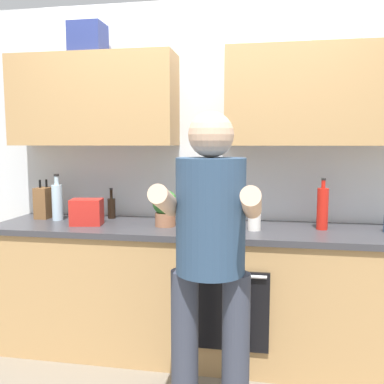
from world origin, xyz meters
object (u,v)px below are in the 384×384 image
bottle_water (57,201)px  grocery_bag_crisps (87,212)px  person_standing (210,248)px  bottle_hotsauce (323,208)px  bottle_vinegar (194,210)px  bottle_soy (112,207)px  cup_ceramic (208,216)px  cup_coffee (254,222)px  knife_block (44,203)px  potted_herb (165,207)px  bottle_juice (180,217)px

bottle_water → grocery_bag_crisps: size_ratio=1.62×
person_standing → grocery_bag_crisps: 1.19m
bottle_hotsauce → bottle_water: bearing=179.8°
person_standing → bottle_vinegar: person_standing is taller
person_standing → bottle_water: size_ratio=4.72×
person_standing → bottle_soy: person_standing is taller
bottle_water → cup_ceramic: bottle_water is taller
bottle_vinegar → bottle_hotsauce: (0.86, -0.02, 0.04)m
person_standing → cup_coffee: size_ratio=15.52×
bottle_vinegar → knife_block: 1.16m
bottle_vinegar → bottle_soy: bearing=169.1°
cup_ceramic → cup_coffee: (0.33, -0.18, 0.00)m
bottle_soy → bottle_hotsauce: size_ratio=0.68×
bottle_vinegar → bottle_water: bottle_water is taller
bottle_water → potted_herb: (0.84, -0.08, -0.01)m
person_standing → knife_block: 1.65m
potted_herb → grocery_bag_crisps: 0.55m
bottle_soy → knife_block: bearing=-171.1°
bottle_hotsauce → potted_herb: bottle_hotsauce is taller
cup_ceramic → knife_block: bearing=-179.5°
bottle_soy → cup_coffee: (1.08, -0.25, -0.03)m
person_standing → bottle_water: (-1.25, 0.83, 0.09)m
bottle_juice → bottle_vinegar: 0.27m
bottle_vinegar → bottle_juice: bearing=-99.4°
knife_block → grocery_bag_crisps: size_ratio=1.39×
bottle_hotsauce → cup_ceramic: size_ratio=3.31×
bottle_juice → cup_coffee: 0.49m
bottle_juice → grocery_bag_crisps: bottle_juice is taller
bottle_soy → cup_ceramic: bottle_soy is taller
cup_coffee → bottle_hotsauce: bearing=13.1°
bottle_water → knife_block: 0.16m
bottle_soy → bottle_juice: 0.73m
bottle_soy → knife_block: 0.52m
bottle_juice → bottle_water: bearing=165.7°
cup_ceramic → bottle_soy: bearing=174.8°
bottle_juice → bottle_hotsauce: bottle_hotsauce is taller
knife_block → person_standing: bearing=-32.7°
grocery_bag_crisps → knife_block: bearing=156.3°
bottle_juice → grocery_bag_crisps: bearing=170.0°
cup_coffee → grocery_bag_crisps: bearing=-179.0°
bottle_vinegar → potted_herb: size_ratio=1.05×
bottle_vinegar → grocery_bag_crisps: 0.75m
bottle_hotsauce → potted_herb: bearing=-175.9°
knife_block → potted_herb: (0.98, -0.14, 0.01)m
bottle_vinegar → cup_coffee: 0.44m
bottle_hotsauce → cup_coffee: (-0.44, -0.10, -0.09)m
grocery_bag_crisps → bottle_vinegar: bearing=10.8°
grocery_bag_crisps → cup_coffee: bearing=1.0°
person_standing → bottle_soy: size_ratio=7.02×
knife_block → bottle_juice: bearing=-15.5°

